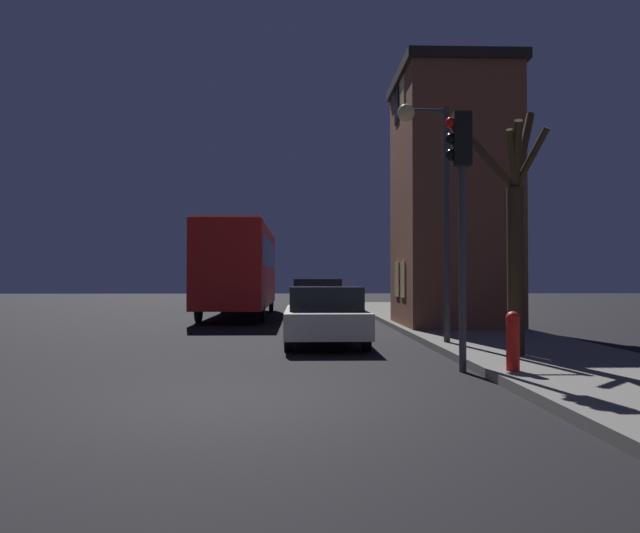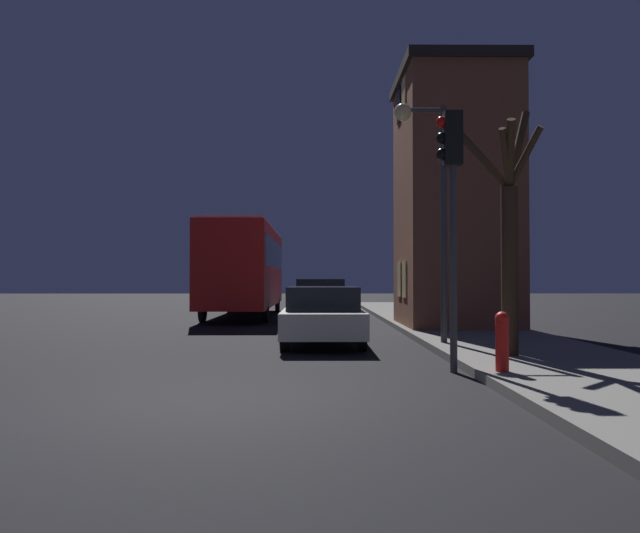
# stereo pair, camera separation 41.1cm
# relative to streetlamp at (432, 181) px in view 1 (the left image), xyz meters

# --- Properties ---
(ground_plane) EXTENTS (120.00, 120.00, 0.00)m
(ground_plane) POSITION_rel_streetlamp_xyz_m (-3.78, -5.75, -3.75)
(ground_plane) COLOR black
(brick_building) EXTENTS (3.45, 4.48, 7.83)m
(brick_building) POSITION_rel_streetlamp_xyz_m (1.77, 5.37, 0.34)
(brick_building) COLOR brown
(brick_building) RESTS_ON sidewalk
(streetlamp) EXTENTS (1.16, 0.39, 5.31)m
(streetlamp) POSITION_rel_streetlamp_xyz_m (0.00, 0.00, 0.00)
(streetlamp) COLOR #38383A
(streetlamp) RESTS_ON sidewalk
(traffic_light) EXTENTS (0.43, 0.24, 4.35)m
(traffic_light) POSITION_rel_streetlamp_xyz_m (-0.25, -3.43, -0.63)
(traffic_light) COLOR #38383A
(traffic_light) RESTS_ON ground
(bare_tree) EXTENTS (1.51, 1.44, 4.65)m
(bare_tree) POSITION_rel_streetlamp_xyz_m (1.05, -2.36, -1.37)
(bare_tree) COLOR #382819
(bare_tree) RESTS_ON sidewalk
(bus) EXTENTS (2.47, 10.76, 3.70)m
(bus) POSITION_rel_streetlamp_xyz_m (-5.43, 12.12, -1.55)
(bus) COLOR red
(bus) RESTS_ON ground
(car_near_lane) EXTENTS (1.85, 4.74, 1.37)m
(car_near_lane) POSITION_rel_streetlamp_xyz_m (-2.35, 1.12, -3.04)
(car_near_lane) COLOR beige
(car_near_lane) RESTS_ON ground
(car_mid_lane) EXTENTS (1.85, 4.47, 1.55)m
(car_mid_lane) POSITION_rel_streetlamp_xyz_m (-2.34, 8.39, -2.95)
(car_mid_lane) COLOR black
(car_mid_lane) RESTS_ON ground
(fire_hydrant) EXTENTS (0.21, 0.21, 0.91)m
(fire_hydrant) POSITION_rel_streetlamp_xyz_m (0.31, -4.34, -3.12)
(fire_hydrant) COLOR red
(fire_hydrant) RESTS_ON sidewalk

